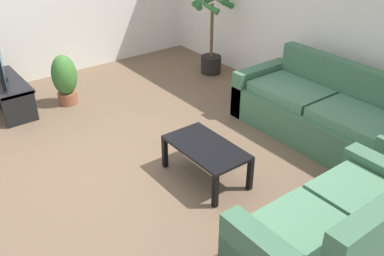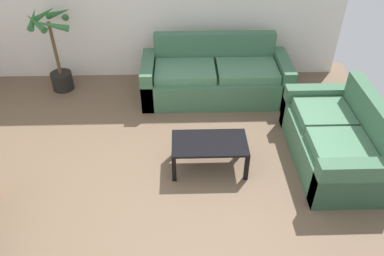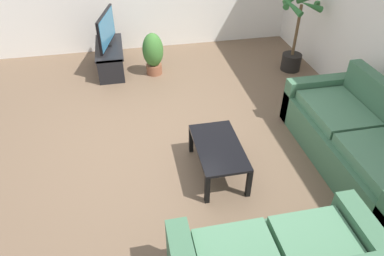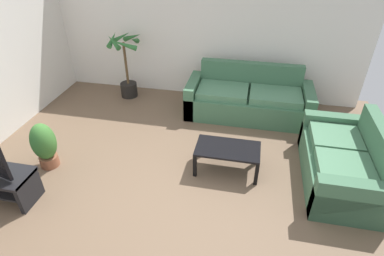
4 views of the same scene
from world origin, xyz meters
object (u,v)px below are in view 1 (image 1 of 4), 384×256
at_px(tv_stand, 7,91).
at_px(potted_palm, 212,36).
at_px(tv, 0,59).
at_px(coffee_table, 206,151).
at_px(couch_main, 323,115).
at_px(couch_loveseat, 339,235).
at_px(potted_plant_small, 65,78).

relative_size(tv_stand, potted_palm, 0.83).
distance_m(tv_stand, tv, 0.45).
relative_size(tv_stand, coffee_table, 1.22).
distance_m(coffee_table, potted_palm, 2.96).
height_order(couch_main, couch_loveseat, same).
height_order(tv_stand, tv, tv).
height_order(couch_main, coffee_table, couch_main).
height_order(couch_loveseat, coffee_table, couch_loveseat).
xyz_separation_m(couch_loveseat, potted_palm, (-3.80, 1.82, 0.32)).
bearing_deg(tv_stand, tv, 76.38).
relative_size(couch_loveseat, coffee_table, 1.85).
bearing_deg(coffee_table, tv, -158.21).
xyz_separation_m(couch_main, potted_palm, (-2.44, 0.26, 0.32)).
xyz_separation_m(tv, potted_palm, (0.64, 3.07, -0.11)).
distance_m(couch_loveseat, coffee_table, 1.56).
bearing_deg(couch_main, tv, -137.73).
relative_size(tv_stand, tv, 1.19).
height_order(couch_loveseat, tv, tv).
height_order(couch_loveseat, potted_palm, potted_palm).
relative_size(tv, potted_palm, 0.70).
relative_size(potted_palm, potted_plant_small, 1.84).
distance_m(couch_loveseat, tv_stand, 4.61).
bearing_deg(couch_loveseat, coffee_table, -176.69).
bearing_deg(tv, coffee_table, 21.79).
distance_m(couch_main, tv_stand, 4.17).
relative_size(couch_loveseat, tv, 1.81).
bearing_deg(tv, couch_loveseat, 15.64).
relative_size(couch_loveseat, potted_palm, 1.26).
xyz_separation_m(couch_main, tv_stand, (-3.08, -2.80, -0.02)).
height_order(tv, potted_palm, potted_palm).
bearing_deg(potted_plant_small, coffee_table, 9.69).
xyz_separation_m(coffee_table, potted_plant_small, (-2.58, -0.44, 0.05)).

